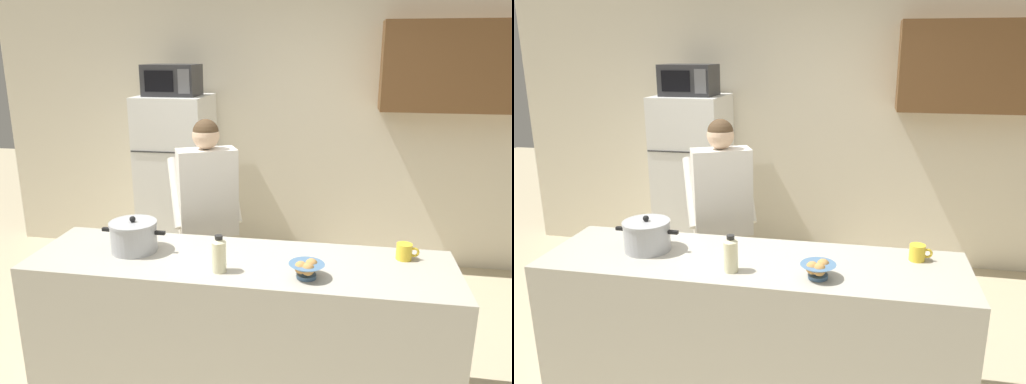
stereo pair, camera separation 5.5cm
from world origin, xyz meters
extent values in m
cube|color=beige|center=(0.00, 2.30, 1.30)|extent=(6.00, 0.12, 2.60)
cube|color=brown|center=(1.60, 2.07, 1.95)|extent=(1.47, 0.34, 0.77)
cube|color=#BCB7A8|center=(0.00, 0.00, 0.46)|extent=(2.45, 0.68, 0.92)
cube|color=white|center=(-1.00, 1.85, 0.84)|extent=(0.64, 0.64, 1.68)
cube|color=#333333|center=(-1.00, 1.53, 1.21)|extent=(0.63, 0.01, 0.01)
cylinder|color=#B2B2B7|center=(-0.83, 1.50, 0.76)|extent=(0.02, 0.02, 0.76)
cube|color=#2D2D30|center=(-1.00, 1.83, 1.82)|extent=(0.48, 0.36, 0.28)
cube|color=black|center=(-1.06, 1.65, 1.82)|extent=(0.26, 0.01, 0.18)
cube|color=#59595B|center=(-0.83, 1.65, 1.82)|extent=(0.11, 0.01, 0.21)
cylinder|color=black|center=(-0.31, 0.74, 0.40)|extent=(0.11, 0.11, 0.79)
cylinder|color=black|center=(-0.44, 0.67, 0.40)|extent=(0.11, 0.11, 0.79)
cube|color=white|center=(-0.38, 0.70, 1.10)|extent=(0.46, 0.36, 0.63)
sphere|color=beige|center=(-0.38, 0.70, 1.51)|extent=(0.19, 0.19, 0.19)
sphere|color=#4C3823|center=(-0.38, 0.70, 1.54)|extent=(0.18, 0.18, 0.18)
cylinder|color=white|center=(-0.25, 0.90, 1.08)|extent=(0.24, 0.37, 0.48)
cylinder|color=white|center=(-0.62, 0.72, 1.08)|extent=(0.24, 0.37, 0.48)
cylinder|color=#ADAFB5|center=(-0.65, 0.02, 1.00)|extent=(0.27, 0.27, 0.17)
cylinder|color=#ADAFB5|center=(-0.65, 0.02, 1.09)|extent=(0.28, 0.28, 0.02)
sphere|color=black|center=(-0.65, 0.02, 1.12)|extent=(0.04, 0.04, 0.04)
cube|color=black|center=(-0.82, 0.02, 1.04)|extent=(0.06, 0.02, 0.02)
cube|color=black|center=(-0.48, 0.02, 1.04)|extent=(0.06, 0.02, 0.02)
cylinder|color=yellow|center=(0.93, 0.17, 0.97)|extent=(0.09, 0.09, 0.10)
torus|color=yellow|center=(0.99, 0.17, 0.97)|extent=(0.06, 0.01, 0.06)
cylinder|color=#4C7299|center=(0.40, -0.17, 0.93)|extent=(0.11, 0.11, 0.02)
cone|color=#4C7299|center=(0.40, -0.17, 0.97)|extent=(0.19, 0.19, 0.06)
sphere|color=tan|center=(0.37, -0.19, 0.98)|extent=(0.07, 0.07, 0.07)
sphere|color=tan|center=(0.42, -0.14, 0.98)|extent=(0.07, 0.07, 0.07)
sphere|color=tan|center=(0.41, -0.20, 0.98)|extent=(0.07, 0.07, 0.07)
cylinder|color=beige|center=(-0.08, -0.17, 1.01)|extent=(0.08, 0.08, 0.17)
cone|color=beige|center=(-0.08, -0.17, 1.11)|extent=(0.08, 0.08, 0.03)
cylinder|color=#262626|center=(-0.08, -0.17, 1.12)|extent=(0.04, 0.04, 0.02)
camera|label=1|loc=(0.55, -2.56, 2.08)|focal=34.57mm
camera|label=2|loc=(0.60, -2.55, 2.08)|focal=34.57mm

